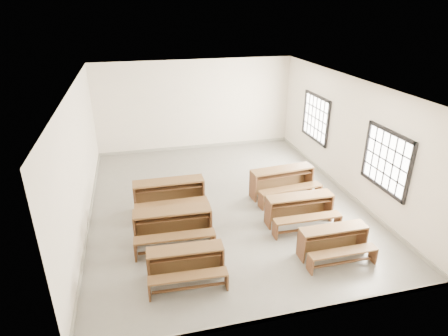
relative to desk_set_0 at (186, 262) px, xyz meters
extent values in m
plane|color=slate|center=(1.45, 2.81, -0.39)|extent=(8.50, 8.50, 0.00)
cube|color=white|center=(1.45, 2.81, 2.79)|extent=(7.00, 8.50, 0.05)
cube|color=beige|center=(1.45, 7.03, 1.21)|extent=(7.00, 0.05, 3.20)
cube|color=beige|center=(1.45, -1.42, 1.21)|extent=(7.00, 0.05, 3.20)
cube|color=beige|center=(-2.02, 2.81, 1.21)|extent=(0.05, 8.50, 3.20)
cube|color=beige|center=(4.93, 2.81, 1.21)|extent=(0.05, 8.50, 3.20)
cube|color=gray|center=(1.45, 7.04, -0.34)|extent=(7.00, 0.04, 0.10)
cube|color=gray|center=(1.45, -1.42, -0.34)|extent=(7.00, 0.04, 0.10)
cube|color=gray|center=(-2.03, 2.81, -0.34)|extent=(0.04, 8.50, 0.10)
cube|color=gray|center=(4.93, 2.81, -0.34)|extent=(0.04, 8.50, 0.10)
cube|color=white|center=(4.92, 1.01, 1.21)|extent=(0.02, 1.50, 1.30)
cube|color=black|center=(4.90, 1.01, 1.90)|extent=(0.06, 1.62, 0.08)
cube|color=black|center=(4.90, 1.01, 0.52)|extent=(0.06, 1.62, 0.08)
cube|color=black|center=(4.90, 0.22, 1.21)|extent=(0.06, 0.08, 1.46)
cube|color=black|center=(4.90, 1.80, 1.21)|extent=(0.06, 0.08, 1.46)
cube|color=white|center=(4.92, 4.61, 1.21)|extent=(0.02, 1.50, 1.30)
cube|color=black|center=(4.90, 4.61, 1.90)|extent=(0.06, 1.62, 0.08)
cube|color=black|center=(4.90, 4.61, 0.52)|extent=(0.06, 1.62, 0.08)
cube|color=black|center=(4.90, 3.82, 1.21)|extent=(0.06, 0.08, 1.46)
cube|color=black|center=(4.90, 5.40, 1.21)|extent=(0.06, 0.08, 1.46)
cube|color=brown|center=(0.00, 0.05, 0.26)|extent=(1.49, 0.44, 0.04)
cube|color=brown|center=(0.01, 0.21, -0.07)|extent=(1.48, 0.11, 0.63)
cube|color=#58331E|center=(-0.72, 0.08, -0.07)|extent=(0.05, 0.37, 0.63)
cube|color=#58331E|center=(0.72, 0.01, -0.07)|extent=(0.05, 0.37, 0.63)
cube|color=#58331E|center=(0.00, 0.03, 0.13)|extent=(1.38, 0.34, 0.02)
cube|color=brown|center=(-0.02, -0.40, -0.02)|extent=(1.49, 0.33, 0.04)
cube|color=#58331E|center=(-0.74, -0.37, -0.21)|extent=(0.05, 0.26, 0.35)
cube|color=#58331E|center=(0.70, -0.44, -0.21)|extent=(0.05, 0.26, 0.35)
cube|color=#58331E|center=(-0.02, -0.40, -0.30)|extent=(1.37, 0.11, 0.04)
cube|color=brown|center=(-0.09, 1.36, 0.37)|extent=(1.74, 0.50, 0.04)
cube|color=brown|center=(-0.08, 1.55, -0.02)|extent=(1.73, 0.11, 0.73)
cube|color=#58331E|center=(-0.93, 1.39, -0.02)|extent=(0.06, 0.43, 0.73)
cube|color=#58331E|center=(0.76, 1.32, -0.02)|extent=(0.06, 0.43, 0.73)
cube|color=#58331E|center=(-0.09, 1.34, 0.22)|extent=(1.61, 0.39, 0.02)
cube|color=brown|center=(-0.11, 0.83, 0.04)|extent=(1.74, 0.37, 0.04)
cube|color=#58331E|center=(-0.95, 0.86, -0.18)|extent=(0.06, 0.30, 0.41)
cube|color=#58331E|center=(0.73, 0.79, -0.18)|extent=(0.06, 0.30, 0.41)
cube|color=#58331E|center=(-0.11, 0.83, -0.28)|extent=(1.60, 0.12, 0.04)
cube|color=brown|center=(-0.01, 2.80, 0.40)|extent=(1.81, 0.46, 0.05)
cube|color=brown|center=(-0.01, 3.00, 0.00)|extent=(1.80, 0.05, 0.77)
cube|color=#58331E|center=(-0.89, 2.80, 0.00)|extent=(0.05, 0.45, 0.77)
cube|color=#58331E|center=(0.87, 2.79, 0.00)|extent=(0.05, 0.45, 0.77)
cube|color=#58331E|center=(-0.01, 2.77, 0.24)|extent=(1.67, 0.35, 0.02)
cube|color=brown|center=(-0.02, 2.24, 0.06)|extent=(1.80, 0.32, 0.05)
cube|color=#58331E|center=(-0.89, 2.25, -0.17)|extent=(0.05, 0.32, 0.43)
cube|color=#58331E|center=(0.86, 2.24, -0.17)|extent=(0.05, 0.32, 0.43)
cube|color=#58331E|center=(-0.02, 2.24, -0.27)|extent=(1.67, 0.06, 0.05)
cube|color=brown|center=(3.14, 0.03, 0.25)|extent=(1.46, 0.37, 0.04)
cube|color=brown|center=(3.14, 0.19, -0.08)|extent=(1.46, 0.04, 0.62)
cube|color=#58331E|center=(2.43, 0.02, -0.08)|extent=(0.04, 0.37, 0.62)
cube|color=#58331E|center=(3.85, 0.03, -0.08)|extent=(0.04, 0.37, 0.62)
cube|color=#58331E|center=(3.14, 0.01, 0.12)|extent=(1.35, 0.28, 0.02)
cube|color=brown|center=(3.14, -0.42, -0.02)|extent=(1.46, 0.26, 0.04)
cube|color=#58331E|center=(2.43, -0.42, -0.21)|extent=(0.04, 0.26, 0.35)
cube|color=#58331E|center=(3.85, -0.42, -0.21)|extent=(0.04, 0.26, 0.35)
cube|color=#58331E|center=(3.14, -0.42, -0.30)|extent=(1.35, 0.05, 0.04)
cube|color=brown|center=(2.98, 1.38, 0.33)|extent=(1.63, 0.42, 0.04)
cube|color=brown|center=(2.98, 1.56, -0.04)|extent=(1.63, 0.05, 0.69)
cube|color=#58331E|center=(2.19, 1.39, -0.04)|extent=(0.04, 0.41, 0.69)
cube|color=#58331E|center=(3.78, 1.38, -0.04)|extent=(0.04, 0.41, 0.69)
cube|color=#58331E|center=(2.98, 1.36, 0.18)|extent=(1.51, 0.31, 0.02)
cube|color=brown|center=(2.98, 0.88, 0.02)|extent=(1.63, 0.29, 0.04)
cube|color=#58331E|center=(2.18, 0.89, -0.19)|extent=(0.04, 0.29, 0.39)
cube|color=#58331E|center=(3.77, 0.88, -0.19)|extent=(0.04, 0.29, 0.39)
cube|color=#58331E|center=(2.98, 0.88, -0.29)|extent=(1.51, 0.06, 0.04)
cube|color=brown|center=(3.12, 2.84, 0.39)|extent=(1.80, 0.60, 0.04)
cube|color=brown|center=(3.10, 3.04, -0.01)|extent=(1.77, 0.21, 0.75)
cube|color=#58331E|center=(2.26, 2.76, -0.01)|extent=(0.09, 0.44, 0.75)
cube|color=#58331E|center=(3.97, 2.92, -0.01)|extent=(0.09, 0.44, 0.75)
cube|color=#58331E|center=(3.12, 2.82, 0.23)|extent=(1.66, 0.48, 0.02)
cube|color=brown|center=(3.17, 2.30, 0.05)|extent=(1.79, 0.47, 0.04)
cube|color=#58331E|center=(2.31, 2.22, -0.18)|extent=(0.07, 0.31, 0.42)
cube|color=#58331E|center=(4.02, 2.38, -0.18)|extent=(0.07, 0.31, 0.42)
cube|color=#58331E|center=(3.17, 2.30, -0.28)|extent=(1.63, 0.21, 0.04)
camera|label=1|loc=(-0.69, -5.87, 4.59)|focal=30.00mm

